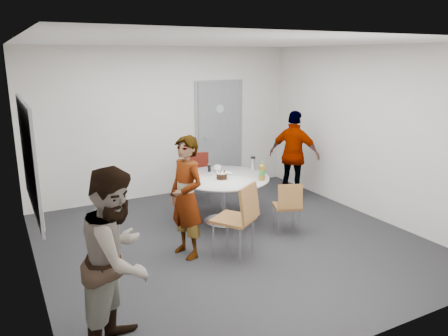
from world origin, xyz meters
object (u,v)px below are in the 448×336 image
door (219,135)px  person_main (186,197)px  chair_near_right (288,203)px  person_left (118,259)px  table (225,183)px  chair_far (198,172)px  chair_near_left (240,213)px  whiteboard (29,157)px  person_right (294,155)px

door → person_main: door is taller
chair_near_right → person_main: size_ratio=0.49×
person_left → table: bearing=-8.2°
person_main → person_left: (-1.24, -1.39, 0.04)m
chair_near_right → person_main: person_main is taller
door → chair_far: (-0.75, -0.62, -0.50)m
chair_near_left → chair_near_right: size_ratio=1.26×
chair_near_right → table: bearing=145.9°
chair_near_right → person_left: size_ratio=0.47×
chair_near_right → person_left: person_left is taller
chair_near_right → chair_near_left: bearing=-139.6°
table → chair_far: table is taller
table → chair_far: 1.17m
chair_near_left → whiteboard: bearing=130.0°
person_left → whiteboard: bearing=54.1°
chair_far → table: bearing=106.7°
door → chair_near_left: size_ratio=2.16×
whiteboard → person_left: 1.88m
table → chair_near_right: table is taller
person_main → chair_far: bearing=138.6°
door → chair_near_left: door is taller
table → person_main: bearing=-140.9°
door → table: 2.00m
chair_near_right → chair_far: bearing=125.8°
person_left → person_right: person_left is taller
door → chair_near_right: size_ratio=2.72×
door → person_left: bearing=-127.5°
chair_far → person_right: (1.60, -0.67, 0.27)m
table → person_right: person_right is taller
chair_near_left → person_right: size_ratio=0.61×
person_right → door: bearing=-0.6°
whiteboard → person_main: size_ratio=1.20×
table → chair_near_left: 1.26m
chair_near_right → person_main: (-1.57, 0.05, 0.32)m
whiteboard → person_main: 1.89m
chair_far → person_right: size_ratio=0.54×
door → person_main: 3.17m
table → chair_far: bearing=86.3°
chair_near_right → person_right: person_right is taller
whiteboard → table: (2.74, 0.50, -0.82)m
whiteboard → person_left: (0.51, -1.69, -0.62)m
door → person_right: bearing=-56.7°
chair_near_left → person_left: (-1.81, -1.01, 0.22)m
chair_far → person_main: size_ratio=0.55×
chair_near_left → chair_far: (0.49, 2.35, -0.08)m
door → chair_far: door is taller
table → door: bearing=65.3°
person_main → person_left: bearing=-54.7°
chair_near_left → person_main: bearing=112.9°
chair_near_right → person_right: bearing=72.4°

